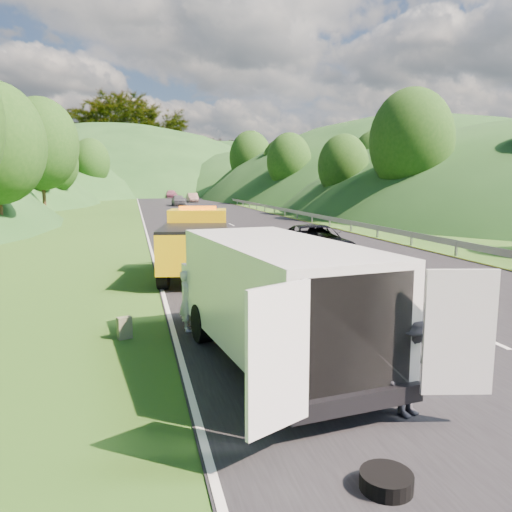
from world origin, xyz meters
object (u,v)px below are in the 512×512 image
object	(u,v)px
child	(278,343)
suitcase	(125,328)
white_van	(274,295)
tow_truck	(196,243)
worker	(409,416)
woman	(188,331)
spare_tire	(386,490)
passing_suv	(315,261)

from	to	relation	value
child	suitcase	size ratio (longest dim) A/B	1.92
white_van	suitcase	world-z (taller)	white_van
child	white_van	bearing A→B (deg)	-103.80
tow_truck	worker	world-z (taller)	tow_truck
woman	spare_tire	bearing A→B (deg)	-169.70
spare_tire	suitcase	bearing A→B (deg)	114.88
spare_tire	white_van	bearing A→B (deg)	92.10
worker	spare_tire	world-z (taller)	worker
tow_truck	suitcase	distance (m)	7.54
tow_truck	spare_tire	world-z (taller)	tow_truck
child	passing_suv	world-z (taller)	passing_suv
white_van	spare_tire	size ratio (longest dim) A/B	11.51
spare_tire	passing_suv	distance (m)	16.82
woman	passing_suv	size ratio (longest dim) A/B	0.26
child	passing_suv	bearing A→B (deg)	73.00
tow_truck	child	xyz separation A→B (m)	(0.80, -8.18, -1.27)
white_van	worker	distance (m)	3.36
woman	suitcase	world-z (taller)	woman
child	passing_suv	size ratio (longest dim) A/B	0.17
worker	suitcase	world-z (taller)	worker
white_van	spare_tire	xyz separation A→B (m)	(0.16, -4.32, -1.39)
child	worker	bearing A→B (deg)	-68.27
suitcase	child	bearing A→B (deg)	-19.06
worker	passing_suv	size ratio (longest dim) A/B	0.27
tow_truck	woman	world-z (taller)	tow_truck
suitcase	spare_tire	bearing A→B (deg)	-65.12
worker	suitcase	bearing A→B (deg)	111.65
worker	suitcase	distance (m)	6.61
suitcase	spare_tire	world-z (taller)	suitcase
woman	suitcase	xyz separation A→B (m)	(-1.47, -0.26, 0.26)
woman	spare_tire	xyz separation A→B (m)	(1.59, -6.87, 0.00)
tow_truck	woman	bearing A→B (deg)	-88.29
child	passing_suv	xyz separation A→B (m)	(4.81, 10.58, 0.00)
woman	spare_tire	world-z (taller)	woman
child	worker	world-z (taller)	worker
woman	passing_suv	world-z (taller)	passing_suv
tow_truck	spare_tire	xyz separation A→B (m)	(0.52, -13.63, -1.27)
spare_tire	passing_suv	xyz separation A→B (m)	(5.09, 16.03, 0.00)
white_van	worker	size ratio (longest dim) A/B	4.63
tow_truck	worker	bearing A→B (deg)	-70.84
suitcase	passing_suv	distance (m)	12.46
white_van	woman	bearing A→B (deg)	111.99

